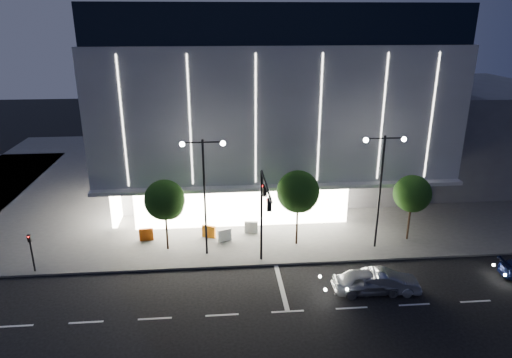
{
  "coord_description": "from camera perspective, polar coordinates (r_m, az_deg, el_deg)",
  "views": [
    {
      "loc": [
        -1.99,
        -24.78,
        16.9
      ],
      "look_at": [
        0.96,
        8.79,
        5.0
      ],
      "focal_mm": 32.0,
      "sensor_mm": 36.0,
      "label": 1
    }
  ],
  "objects": [
    {
      "name": "ped_signal_far",
      "position": [
        35.38,
        -26.29,
        -7.84
      ],
      "size": [
        0.22,
        0.24,
        3.0
      ],
      "color": "black",
      "rests_on": "ground"
    },
    {
      "name": "car_second",
      "position": [
        31.53,
        15.87,
        -12.25
      ],
      "size": [
        4.51,
        1.98,
        1.44
      ],
      "primitive_type": "imported",
      "rotation": [
        0.0,
        0.0,
        1.46
      ],
      "color": "#B5B8BD",
      "rests_on": "ground"
    },
    {
      "name": "barrier_c",
      "position": [
        37.23,
        -5.92,
        -6.55
      ],
      "size": [
        1.11,
        0.66,
        1.0
      ],
      "primitive_type": "cube",
      "rotation": [
        0.0,
        0.0,
        -0.4
      ],
      "color": "orange",
      "rests_on": "sidewalk_museum"
    },
    {
      "name": "barrier_b",
      "position": [
        36.54,
        -3.95,
        -7.01
      ],
      "size": [
        1.11,
        0.65,
        1.0
      ],
      "primitive_type": "cube",
      "rotation": [
        0.0,
        0.0,
        0.39
      ],
      "color": "white",
      "rests_on": "sidewalk_museum"
    },
    {
      "name": "sidewalk_museum",
      "position": [
        52.07,
        2.96,
        0.57
      ],
      "size": [
        70.0,
        40.0,
        0.15
      ],
      "primitive_type": "cube",
      "color": "#474747",
      "rests_on": "ground"
    },
    {
      "name": "barrier_a",
      "position": [
        37.58,
        -13.55,
        -6.76
      ],
      "size": [
        1.12,
        0.35,
        1.0
      ],
      "primitive_type": "cube",
      "rotation": [
        0.0,
        0.0,
        0.09
      ],
      "color": "#CE480B",
      "rests_on": "sidewalk_museum"
    },
    {
      "name": "street_lamp_east",
      "position": [
        34.8,
        15.41,
        0.39
      ],
      "size": [
        3.16,
        0.36,
        9.0
      ],
      "color": "black",
      "rests_on": "ground"
    },
    {
      "name": "street_lamp_west",
      "position": [
        32.68,
        -6.51,
        -0.25
      ],
      "size": [
        3.16,
        0.36,
        9.0
      ],
      "color": "black",
      "rests_on": "ground"
    },
    {
      "name": "tree_mid",
      "position": [
        34.72,
        5.3,
        -1.86
      ],
      "size": [
        3.25,
        3.25,
        6.15
      ],
      "color": "black",
      "rests_on": "ground"
    },
    {
      "name": "annex_building",
      "position": [
        57.49,
        24.37,
        5.77
      ],
      "size": [
        16.0,
        20.0,
        10.0
      ],
      "primitive_type": "cube",
      "color": "#4C4C51",
      "rests_on": "ground"
    },
    {
      "name": "car_lead",
      "position": [
        31.16,
        13.76,
        -12.34
      ],
      "size": [
        4.56,
        1.88,
        1.55
      ],
      "primitive_type": "imported",
      "rotation": [
        0.0,
        0.0,
        1.56
      ],
      "color": "#9B9EA3",
      "rests_on": "ground"
    },
    {
      "name": "tree_right",
      "position": [
        37.5,
        18.95,
        -1.97
      ],
      "size": [
        2.91,
        2.91,
        5.51
      ],
      "color": "black",
      "rests_on": "ground"
    },
    {
      "name": "ground",
      "position": [
        30.06,
        -0.37,
        -14.76
      ],
      "size": [
        160.0,
        160.0,
        0.0
      ],
      "primitive_type": "plane",
      "color": "black",
      "rests_on": "ground"
    },
    {
      "name": "barrier_d",
      "position": [
        37.78,
        -0.61,
        -6.03
      ],
      "size": [
        1.12,
        0.36,
        1.0
      ],
      "primitive_type": "cube",
      "rotation": [
        0.0,
        0.0,
        -0.1
      ],
      "color": "silver",
      "rests_on": "sidewalk_museum"
    },
    {
      "name": "tree_left",
      "position": [
        34.53,
        -11.3,
        -2.83
      ],
      "size": [
        3.02,
        3.02,
        5.72
      ],
      "color": "black",
      "rests_on": "ground"
    },
    {
      "name": "museum",
      "position": [
        47.96,
        1.0,
        10.29
      ],
      "size": [
        30.0,
        25.8,
        18.0
      ],
      "color": "#4C4C51",
      "rests_on": "ground"
    },
    {
      "name": "traffic_mast",
      "position": [
        30.67,
        0.96,
        -3.33
      ],
      "size": [
        0.33,
        5.89,
        7.07
      ],
      "color": "black",
      "rests_on": "ground"
    }
  ]
}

